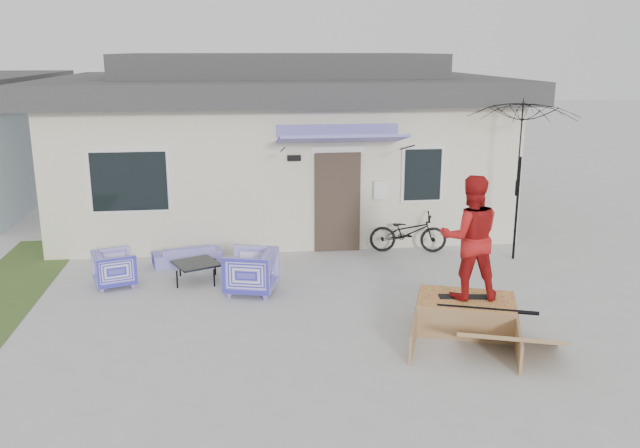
{
  "coord_description": "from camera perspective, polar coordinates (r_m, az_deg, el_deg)",
  "views": [
    {
      "loc": [
        -1.03,
        -8.93,
        4.14
      ],
      "look_at": [
        0.3,
        1.8,
        1.3
      ],
      "focal_mm": 37.35,
      "sensor_mm": 36.0,
      "label": 1
    }
  ],
  "objects": [
    {
      "name": "armchair_right",
      "position": [
        11.71,
        -5.96,
        -3.87
      ],
      "size": [
        0.97,
        1.01,
        0.85
      ],
      "primitive_type": "imported",
      "rotation": [
        0.0,
        0.0,
        -1.85
      ],
      "color": "#2422AF",
      "rests_on": "ground"
    },
    {
      "name": "skateboard",
      "position": [
        10.42,
        12.45,
        -6.05
      ],
      "size": [
        0.86,
        0.34,
        0.05
      ],
      "primitive_type": "cube",
      "rotation": [
        0.0,
        0.0,
        -0.16
      ],
      "color": "black",
      "rests_on": "skate_ramp"
    },
    {
      "name": "skater",
      "position": [
        10.13,
        12.75,
        -0.94
      ],
      "size": [
        0.99,
        0.8,
        1.88
      ],
      "primitive_type": "imported",
      "rotation": [
        0.0,
        0.0,
        3.04
      ],
      "color": "#AA1717",
      "rests_on": "skateboard"
    },
    {
      "name": "bicycle",
      "position": [
        14.06,
        7.56,
        -0.36
      ],
      "size": [
        1.68,
        0.82,
        1.03
      ],
      "primitive_type": "imported",
      "rotation": [
        0.0,
        0.0,
        1.4
      ],
      "color": "black",
      "rests_on": "ground"
    },
    {
      "name": "skate_ramp",
      "position": [
        10.48,
        12.37,
        -7.51
      ],
      "size": [
        2.0,
        2.29,
        0.48
      ],
      "primitive_type": null,
      "rotation": [
        0.0,
        0.0,
        -0.34
      ],
      "color": "olive",
      "rests_on": "ground"
    },
    {
      "name": "armchair_left",
      "position": [
        12.55,
        -17.18,
        -3.51
      ],
      "size": [
        0.83,
        0.86,
        0.71
      ],
      "primitive_type": "imported",
      "rotation": [
        0.0,
        0.0,
        1.89
      ],
      "color": "#2422AF",
      "rests_on": "ground"
    },
    {
      "name": "patio_umbrella",
      "position": [
        13.78,
        16.71,
        4.1
      ],
      "size": [
        2.35,
        2.21,
        2.2
      ],
      "color": "black",
      "rests_on": "ground"
    },
    {
      "name": "coffee_table",
      "position": [
        12.47,
        -10.52,
        -4.06
      ],
      "size": [
        0.97,
        0.97,
        0.36
      ],
      "primitive_type": "cube",
      "rotation": [
        0.0,
        0.0,
        0.43
      ],
      "color": "black",
      "rests_on": "ground"
    },
    {
      "name": "loveseat",
      "position": [
        13.47,
        -11.3,
        -2.32
      ],
      "size": [
        1.39,
        0.68,
        0.52
      ],
      "primitive_type": "imported",
      "rotation": [
        0.0,
        0.0,
        3.37
      ],
      "color": "#2422AF",
      "rests_on": "ground"
    },
    {
      "name": "house",
      "position": [
        17.1,
        -3.59,
        7.3
      ],
      "size": [
        10.8,
        8.49,
        4.1
      ],
      "color": "beige",
      "rests_on": "ground"
    },
    {
      "name": "ground",
      "position": [
        9.9,
        -0.45,
        -10.01
      ],
      "size": [
        90.0,
        90.0,
        0.0
      ],
      "primitive_type": "plane",
      "color": "#ACACAA",
      "rests_on": "ground"
    }
  ]
}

